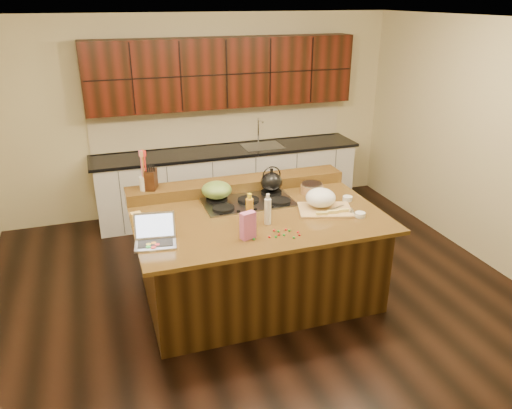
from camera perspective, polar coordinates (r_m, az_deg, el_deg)
name	(u,v)px	position (r m, az deg, el deg)	size (l,w,h in m)	color
room	(258,172)	(4.72, 0.19, 3.70)	(5.52, 5.02, 2.72)	black
island	(258,255)	(5.08, 0.18, -5.79)	(2.40, 1.60, 0.92)	black
back_ledge	(237,184)	(5.47, -2.15, 2.31)	(2.40, 0.30, 0.12)	black
cooktop	(248,201)	(5.13, -0.88, 0.36)	(0.92, 0.52, 0.05)	gray
back_counter	(227,145)	(6.95, -3.34, 6.78)	(3.70, 0.66, 2.40)	silver
kettle	(272,182)	(5.29, 1.78, 2.60)	(0.23, 0.23, 0.21)	black
green_bowl	(217,190)	(5.13, -4.52, 1.67)	(0.31, 0.31, 0.17)	olive
laptop	(155,235)	(4.39, -11.46, -3.48)	(0.39, 0.32, 0.24)	#B7B7BC
oil_bottle	(250,213)	(4.57, -0.73, -0.93)	(0.07, 0.07, 0.27)	gold
vinegar_bottle	(268,212)	(4.62, 1.35, -0.81)	(0.06, 0.06, 0.25)	silver
wooden_tray	(322,200)	(4.99, 7.52, 0.46)	(0.60, 0.51, 0.21)	tan
ramekin_a	(360,215)	(4.91, 11.81, -1.15)	(0.10, 0.10, 0.04)	white
ramekin_b	(347,198)	(5.28, 10.41, 0.69)	(0.10, 0.10, 0.04)	white
ramekin_c	(311,198)	(5.24, 6.36, 0.75)	(0.10, 0.10, 0.04)	white
strainer_bowl	(312,189)	(5.42, 6.40, 1.78)	(0.24, 0.24, 0.09)	#996B3F
kitchen_timer	(352,211)	(4.95, 10.88, -0.71)	(0.08, 0.08, 0.07)	silver
pink_bag	(248,225)	(4.35, -0.93, -2.41)	(0.13, 0.07, 0.25)	#C25B91
candy_plate	(153,247)	(4.33, -11.73, -4.74)	(0.18, 0.18, 0.01)	white
package_box	(136,219)	(4.74, -13.52, -1.63)	(0.09, 0.07, 0.13)	#DFB14E
utensil_crock	(145,183)	(5.26, -12.54, 2.39)	(0.12, 0.12, 0.14)	white
knife_block	(151,180)	(5.25, -11.90, 2.80)	(0.10, 0.17, 0.20)	black
gumdrop_0	(279,235)	(4.45, 2.65, -3.45)	(0.02, 0.02, 0.02)	red
gumdrop_1	(276,237)	(4.41, 2.28, -3.70)	(0.02, 0.02, 0.02)	#198C26
gumdrop_2	(250,238)	(4.38, -0.67, -3.84)	(0.02, 0.02, 0.02)	red
gumdrop_3	(289,231)	(4.53, 3.83, -3.00)	(0.02, 0.02, 0.02)	#198C26
gumdrop_4	(299,235)	(4.45, 4.99, -3.49)	(0.02, 0.02, 0.02)	red
gumdrop_5	(278,231)	(4.51, 2.58, -3.07)	(0.02, 0.02, 0.02)	#198C26
gumdrop_6	(248,237)	(4.39, -0.90, -3.78)	(0.02, 0.02, 0.02)	red
gumdrop_7	(254,239)	(4.36, -0.25, -3.97)	(0.02, 0.02, 0.02)	#198C26
gumdrop_8	(286,230)	(4.54, 3.42, -2.88)	(0.02, 0.02, 0.02)	red
gumdrop_9	(294,238)	(4.40, 4.34, -3.79)	(0.02, 0.02, 0.02)	#198C26
gumdrop_10	(274,230)	(4.52, 2.08, -2.97)	(0.02, 0.02, 0.02)	red
gumdrop_11	(247,238)	(4.38, -0.98, -3.85)	(0.02, 0.02, 0.02)	#198C26
gumdrop_12	(269,237)	(4.40, 1.54, -3.72)	(0.02, 0.02, 0.02)	red
gumdrop_13	(284,235)	(4.44, 3.20, -3.49)	(0.02, 0.02, 0.02)	#198C26
gumdrop_14	(298,232)	(4.50, 4.82, -3.16)	(0.02, 0.02, 0.02)	red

